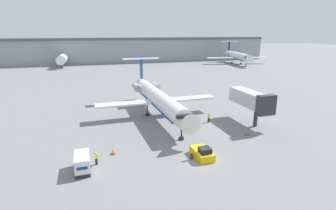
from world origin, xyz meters
TOP-DOWN VIEW (x-y plane):
  - ground_plane at (0.00, 0.00)m, footprint 600.00×600.00m
  - terminal_building at (0.00, 120.00)m, footprint 180.00×16.80m
  - airplane_main at (-0.36, 19.94)m, footprint 24.04×31.11m
  - pushback_tug at (0.52, 1.06)m, footprint 2.05×3.99m
  - luggage_cart at (-14.65, 2.10)m, footprint 1.71×3.67m
  - worker_near_tug at (-1.02, 0.97)m, footprint 0.40×0.24m
  - worker_by_wing at (7.59, 13.64)m, footprint 0.40×0.24m
  - worker_on_apron at (-13.01, 3.22)m, footprint 0.40×0.24m
  - traffic_cone_left at (-10.76, 5.54)m, footprint 0.57×0.57m
  - traffic_cone_right at (10.76, 6.10)m, footprint 0.67×0.67m
  - airplane_parked_far_left at (-23.38, 115.04)m, footprint 34.14×37.18m
  - airplane_parked_far_right at (61.95, 92.17)m, footprint 31.89×30.63m
  - jet_bridge at (14.46, 10.97)m, footprint 3.20×10.18m

SIDE VIEW (x-z plane):
  - ground_plane at x=0.00m, z-range 0.00..0.00m
  - traffic_cone_right at x=10.76m, z-range -0.02..0.68m
  - traffic_cone_left at x=-10.76m, z-range -0.02..0.72m
  - pushback_tug at x=0.52m, z-range -0.23..1.48m
  - worker_near_tug at x=-1.02m, z-range 0.04..1.75m
  - worker_by_wing at x=7.59m, z-range 0.04..1.75m
  - worker_on_apron at x=-13.01m, z-range 0.04..1.77m
  - luggage_cart at x=-14.65m, z-range 0.00..2.10m
  - airplane_main at x=-0.36m, z-range -1.36..8.72m
  - airplane_parked_far_left at x=-23.38m, z-range -1.60..9.40m
  - airplane_parked_far_right at x=61.95m, z-range -1.49..9.55m
  - jet_bridge at x=14.46m, z-range 1.34..7.53m
  - terminal_building at x=0.00m, z-range 0.03..13.18m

